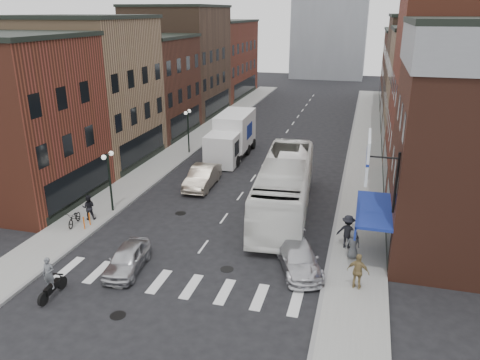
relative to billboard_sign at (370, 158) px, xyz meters
name	(u,v)px	position (x,y,z in m)	size (l,w,h in m)	color
ground	(197,255)	(-8.59, -0.50, -6.13)	(160.00, 160.00, 0.00)	black
sidewalk_left	(193,141)	(-17.09, 21.50, -6.06)	(3.00, 74.00, 0.15)	gray
sidewalk_right	(365,154)	(-0.09, 21.50, -6.06)	(3.00, 74.00, 0.15)	gray
curb_left	(207,143)	(-15.59, 21.50, -6.13)	(0.20, 74.00, 0.16)	gray
curb_right	(348,153)	(-1.59, 21.50, -6.13)	(0.20, 74.00, 0.16)	gray
crosswalk_stripes	(176,284)	(-8.59, -3.50, -6.13)	(12.00, 2.20, 0.01)	silver
bldg_left_near	(8,120)	(-23.58, 4.00, -0.48)	(10.30, 9.20, 11.30)	brown
bldg_left_mid_a	(86,91)	(-23.58, 13.50, 0.02)	(10.30, 10.20, 12.30)	#917150
bldg_left_mid_b	(140,86)	(-23.58, 23.50, -0.98)	(10.30, 10.20, 10.30)	#4D271B
bldg_left_far_a	(179,61)	(-23.58, 34.50, 0.52)	(10.30, 12.20, 13.30)	#493324
bldg_left_far_b	(214,59)	(-23.58, 48.50, -0.48)	(10.30, 16.20, 11.30)	brown
bldg_right_mid_a	(469,95)	(6.41, 13.50, 1.02)	(10.30, 10.20, 14.30)	brown
bldg_right_mid_b	(446,93)	(6.41, 23.50, -0.48)	(10.30, 10.20, 11.30)	#917150
bldg_right_far_a	(433,73)	(6.41, 34.50, 0.02)	(10.30, 12.20, 12.30)	#493324
bldg_right_far_b	(420,68)	(6.41, 48.50, -0.98)	(10.30, 16.20, 10.30)	#4D271B
awning_blue	(370,211)	(0.34, 2.00, -3.50)	(1.80, 5.00, 0.78)	navy
billboard_sign	(370,158)	(0.00, 0.00, 0.00)	(1.52, 3.00, 3.70)	black
streetlamp_near	(109,171)	(-15.99, 3.50, -3.22)	(0.32, 1.22, 4.11)	black
streetlamp_far	(188,123)	(-15.99, 17.50, -3.22)	(0.32, 1.22, 4.11)	black
bike_rack	(87,221)	(-16.19, 0.80, -5.58)	(0.08, 0.68, 0.80)	#D8590C
box_truck	(232,137)	(-11.86, 17.62, -4.24)	(2.87, 8.89, 3.84)	white
motorcycle_rider	(50,279)	(-13.72, -6.04, -5.16)	(0.61, 2.04, 2.08)	black
transit_bus	(285,187)	(-5.04, 6.49, -4.31)	(3.06, 13.06, 3.64)	white
sedan_left_near	(127,259)	(-11.49, -2.89, -5.47)	(1.56, 3.88, 1.32)	silver
sedan_left_far	(202,177)	(-11.83, 9.56, -5.33)	(1.70, 4.89, 1.61)	#B5A893
curb_car	(299,258)	(-3.03, -0.50, -5.47)	(1.87, 4.59, 1.33)	silver
parked_bicycle	(74,218)	(-17.09, 0.87, -5.53)	(0.61, 1.74, 0.91)	black
ped_left_solo	(89,207)	(-16.67, 1.86, -5.17)	(0.79, 0.46, 1.63)	black
ped_right_a	(348,232)	(-0.73, 2.30, -5.02)	(1.25, 0.62, 1.93)	black
ped_right_b	(358,272)	(-0.04, -1.76, -5.08)	(1.06, 0.53, 1.80)	olive
ped_right_c	(353,244)	(-0.39, 1.20, -5.20)	(0.77, 0.50, 1.57)	#4F5256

